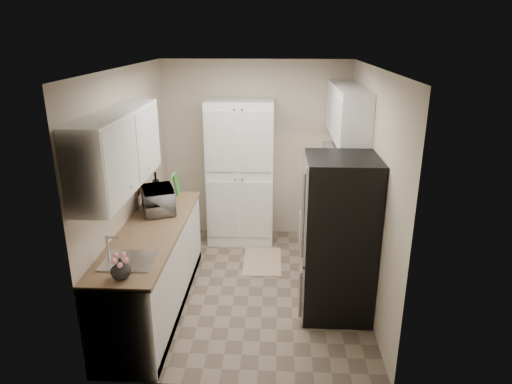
% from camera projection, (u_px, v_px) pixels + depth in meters
% --- Properties ---
extents(ground, '(3.20, 3.20, 0.00)m').
position_uv_depth(ground, '(249.00, 287.00, 5.37)').
color(ground, '#7A6B56').
rests_on(ground, ground).
extents(room_shell, '(2.64, 3.24, 2.52)m').
position_uv_depth(room_shell, '(247.00, 153.00, 4.82)').
color(room_shell, beige).
rests_on(room_shell, ground).
extents(pantry_cabinet, '(0.90, 0.55, 2.00)m').
position_uv_depth(pantry_cabinet, '(241.00, 173.00, 6.29)').
color(pantry_cabinet, white).
rests_on(pantry_cabinet, ground).
extents(base_cabinet_left, '(0.60, 2.30, 0.88)m').
position_uv_depth(base_cabinet_left, '(154.00, 270.00, 4.86)').
color(base_cabinet_left, white).
rests_on(base_cabinet_left, ground).
extents(countertop_left, '(0.63, 2.33, 0.04)m').
position_uv_depth(countertop_left, '(151.00, 230.00, 4.71)').
color(countertop_left, '#846647').
rests_on(countertop_left, base_cabinet_left).
extents(base_cabinet_right, '(0.60, 0.80, 0.88)m').
position_uv_depth(base_cabinet_right, '(326.00, 216.00, 6.30)').
color(base_cabinet_right, white).
rests_on(base_cabinet_right, ground).
extents(countertop_right, '(0.63, 0.83, 0.04)m').
position_uv_depth(countertop_right, '(328.00, 184.00, 6.15)').
color(countertop_right, '#846647').
rests_on(countertop_right, base_cabinet_right).
extents(electric_range, '(0.71, 0.78, 1.13)m').
position_uv_depth(electric_range, '(331.00, 238.00, 5.53)').
color(electric_range, '#B7B7BC').
rests_on(electric_range, ground).
extents(refrigerator, '(0.70, 0.72, 1.70)m').
position_uv_depth(refrigerator, '(338.00, 238.00, 4.66)').
color(refrigerator, '#B7B7BC').
rests_on(refrigerator, ground).
extents(microwave, '(0.49, 0.58, 0.27)m').
position_uv_depth(microwave, '(159.00, 200.00, 5.11)').
color(microwave, '#AAAAAF').
rests_on(microwave, countertop_left).
extents(wine_bottle, '(0.08, 0.08, 0.32)m').
position_uv_depth(wine_bottle, '(156.00, 187.00, 5.45)').
color(wine_bottle, black).
rests_on(wine_bottle, countertop_left).
extents(flower_vase, '(0.21, 0.21, 0.18)m').
position_uv_depth(flower_vase, '(121.00, 268.00, 3.73)').
color(flower_vase, silver).
rests_on(flower_vase, countertop_left).
extents(cutting_board, '(0.03, 0.21, 0.26)m').
position_uv_depth(cutting_board, '(177.00, 183.00, 5.69)').
color(cutting_board, green).
rests_on(cutting_board, countertop_left).
extents(toaster_oven, '(0.44, 0.48, 0.23)m').
position_uv_depth(toaster_oven, '(331.00, 172.00, 6.21)').
color(toaster_oven, '#ACACB1').
rests_on(toaster_oven, countertop_right).
extents(fruit_basket, '(0.30, 0.30, 0.10)m').
position_uv_depth(fruit_basket, '(332.00, 161.00, 6.14)').
color(fruit_basket, '#FF601A').
rests_on(fruit_basket, toaster_oven).
extents(kitchen_mat, '(0.49, 0.78, 0.01)m').
position_uv_depth(kitchen_mat, '(262.00, 261.00, 5.96)').
color(kitchen_mat, '#CFAE88').
rests_on(kitchen_mat, ground).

